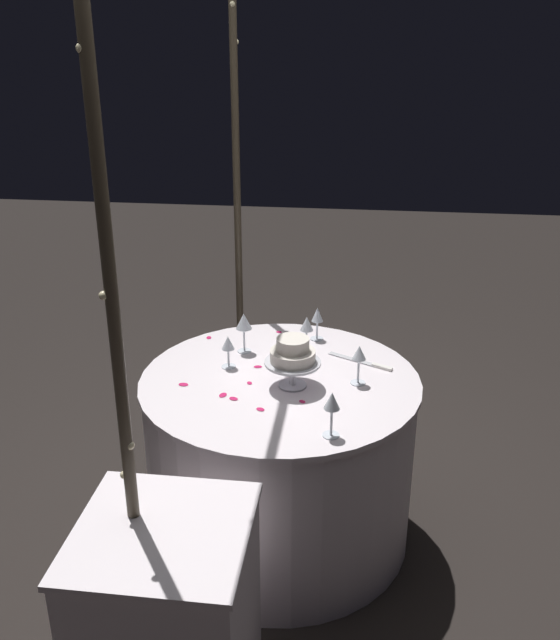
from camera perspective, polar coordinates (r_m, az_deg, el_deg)
ground_plane at (r=3.20m, az=0.00°, el=-16.89°), size 12.00×12.00×0.00m
decorative_arch at (r=2.58m, az=-7.24°, el=10.38°), size 1.79×0.06×2.36m
main_table at (r=2.97m, az=0.00°, el=-11.29°), size 1.13×1.13×0.75m
side_table at (r=2.32m, az=-9.10°, el=-23.69°), size 0.50×0.50×0.74m
tiered_cake at (r=2.67m, az=1.06°, el=-2.91°), size 0.22×0.22×0.21m
wine_glass_0 at (r=2.71m, az=6.55°, el=-2.92°), size 0.06×0.06×0.16m
wine_glass_1 at (r=2.96m, az=-3.00°, el=-0.23°), size 0.07×0.07×0.18m
wine_glass_2 at (r=2.36m, az=4.31°, el=-6.91°), size 0.06×0.06×0.17m
wine_glass_3 at (r=3.09m, az=3.10°, el=0.28°), size 0.06×0.06×0.15m
wine_glass_4 at (r=2.95m, az=2.22°, el=-0.52°), size 0.06×0.06×0.17m
wine_glass_5 at (r=2.84m, az=-4.31°, el=-2.08°), size 0.06×0.06×0.14m
cake_knife at (r=2.92m, az=6.96°, el=-3.49°), size 0.15×0.27×0.01m
rose_petal_0 at (r=2.86m, az=0.56°, el=-4.02°), size 0.04×0.04×0.00m
rose_petal_1 at (r=2.87m, az=1.99°, el=-3.87°), size 0.03×0.04×0.00m
rose_petal_2 at (r=3.20m, az=-0.09°, el=-0.99°), size 0.03×0.03×0.00m
rose_petal_3 at (r=2.64m, az=-3.86°, el=-6.49°), size 0.04×0.04×0.00m
rose_petal_4 at (r=2.76m, az=-7.98°, el=-5.29°), size 0.03×0.04×0.00m
rose_petal_5 at (r=2.67m, az=-4.73°, el=-6.19°), size 0.04×0.04×0.00m
rose_petal_6 at (r=2.75m, az=-2.53°, el=-5.22°), size 0.03×0.03×0.00m
rose_petal_7 at (r=2.57m, az=-1.63°, el=-7.37°), size 0.04×0.04×0.00m
rose_petal_8 at (r=2.87m, az=-1.84°, el=-3.87°), size 0.03×0.04×0.00m
rose_petal_9 at (r=2.62m, az=1.85°, el=-6.74°), size 0.03×0.03×0.00m
rose_petal_10 at (r=3.15m, az=-5.89°, el=-1.45°), size 0.03×0.03×0.00m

